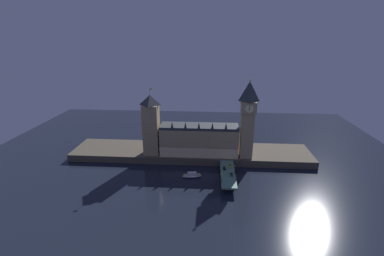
% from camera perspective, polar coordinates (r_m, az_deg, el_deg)
% --- Properties ---
extents(ground_plane, '(400.00, 400.00, 0.00)m').
position_cam_1_polar(ground_plane, '(229.51, -0.95, -9.68)').
color(ground_plane, black).
extents(embankment, '(220.00, 42.00, 6.41)m').
position_cam_1_polar(embankment, '(263.13, -0.21, -5.07)').
color(embankment, '#4C4438').
rests_on(embankment, ground_plane).
extents(parliament_hall, '(68.70, 20.27, 32.31)m').
position_cam_1_polar(parliament_hall, '(248.50, 1.49, -2.39)').
color(parliament_hall, tan).
rests_on(parliament_hall, embankment).
extents(clock_tower, '(13.05, 13.16, 68.33)m').
position_cam_1_polar(clock_tower, '(239.62, 11.36, 2.18)').
color(clock_tower, tan).
rests_on(clock_tower, embankment).
extents(victoria_tower, '(13.69, 13.69, 59.73)m').
position_cam_1_polar(victoria_tower, '(247.34, -8.39, 0.65)').
color(victoria_tower, tan).
rests_on(victoria_tower, embankment).
extents(bridge, '(11.37, 46.00, 6.10)m').
position_cam_1_polar(bridge, '(222.80, 7.35, -9.53)').
color(bridge, slate).
rests_on(bridge, ground_plane).
extents(car_northbound_lead, '(1.99, 4.77, 1.57)m').
position_cam_1_polar(car_northbound_lead, '(227.38, 6.66, -8.16)').
color(car_northbound_lead, black).
rests_on(car_northbound_lead, bridge).
extents(car_southbound_lead, '(1.91, 4.70, 1.57)m').
position_cam_1_polar(car_southbound_lead, '(218.55, 8.09, -9.39)').
color(car_southbound_lead, '#235633').
rests_on(car_southbound_lead, bridge).
extents(car_southbound_trail, '(2.03, 3.84, 1.58)m').
position_cam_1_polar(car_southbound_trail, '(231.85, 7.86, -7.66)').
color(car_southbound_trail, yellow).
rests_on(car_southbound_trail, bridge).
extents(pedestrian_near_rail, '(0.38, 0.38, 1.80)m').
position_cam_1_polar(pedestrian_near_rail, '(209.64, 6.17, -10.52)').
color(pedestrian_near_rail, black).
rests_on(pedestrian_near_rail, bridge).
extents(pedestrian_mid_walk, '(0.38, 0.38, 1.70)m').
position_cam_1_polar(pedestrian_mid_walk, '(222.42, 8.67, -8.85)').
color(pedestrian_mid_walk, black).
rests_on(pedestrian_mid_walk, bridge).
extents(street_lamp_near, '(1.34, 0.60, 6.90)m').
position_cam_1_polar(street_lamp_near, '(206.66, 6.11, -9.91)').
color(street_lamp_near, '#2D3333').
rests_on(street_lamp_near, bridge).
extents(street_lamp_mid, '(1.34, 0.60, 6.50)m').
position_cam_1_polar(street_lamp_mid, '(220.52, 8.83, -8.18)').
color(street_lamp_mid, '#2D3333').
rests_on(street_lamp_mid, bridge).
extents(street_lamp_far, '(1.34, 0.60, 7.26)m').
position_cam_1_polar(street_lamp_far, '(232.89, 5.90, -6.42)').
color(street_lamp_far, '#2D3333').
rests_on(street_lamp_far, bridge).
extents(boat_upstream, '(15.80, 6.84, 4.34)m').
position_cam_1_polar(boat_upstream, '(226.02, 0.00, -9.70)').
color(boat_upstream, white).
rests_on(boat_upstream, ground_plane).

